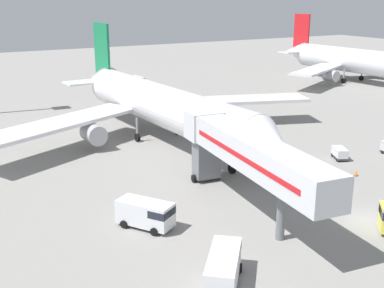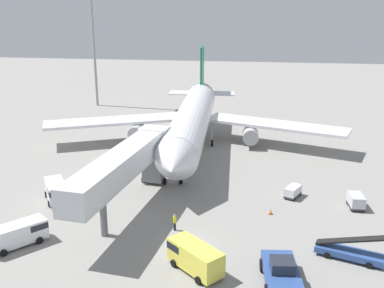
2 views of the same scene
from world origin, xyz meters
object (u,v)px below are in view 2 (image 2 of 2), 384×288
Objects in this scene: jet_bridge at (128,163)px; pushback_tug at (281,272)px; service_van_near_center at (56,190)px; safety_cone_bravo at (271,212)px; baggage_cart_far_right at (293,191)px; apron_light_mast at (91,7)px; airplane_at_gate at (193,118)px; belt_loader_truck at (350,252)px; ground_crew_worker_foreground at (175,222)px; service_van_rear_left at (18,233)px; baggage_cart_far_left at (356,201)px; service_van_near_right at (194,256)px.

jet_bridge is 3.81× the size of pushback_tug.
safety_cone_bravo is (24.59, 0.18, -0.98)m from service_van_near_center.
baggage_cart_far_right is 0.09× the size of apron_light_mast.
safety_cone_bravo is at bearing -53.03° from apron_light_mast.
pushback_tug is 1.16× the size of service_van_near_center.
pushback_tug is at bearing -87.23° from safety_cone_bravo.
apron_light_mast reaches higher than airplane_at_gate.
service_van_near_center is (-12.54, -23.16, -3.41)m from airplane_at_gate.
ground_crew_worker_foreground is at bearing 169.89° from belt_loader_truck.
service_van_rear_left is 2.06× the size of baggage_cart_far_left.
pushback_tug is 77.75m from apron_light_mast.
baggage_cart_far_right is at bearing 61.25° from service_van_near_right.
safety_cone_bravo is (6.66, 11.93, -1.04)m from service_van_near_right.
service_van_near_right is 17.03m from service_van_rear_left.
airplane_at_gate is 36.58m from belt_loader_truck.
belt_loader_truck is 11.51m from baggage_cart_far_left.
service_van_near_right is at bearing -5.44° from service_van_rear_left.
airplane_at_gate is 24.24m from jet_bridge.
safety_cone_bravo is 67.43m from apron_light_mast.
ground_crew_worker_foreground reaches higher than safety_cone_bravo.
jet_bridge reaches higher than service_van_near_right.
belt_loader_truck is at bearing -14.17° from service_van_near_center.
baggage_cart_far_left is at bearing 22.06° from service_van_rear_left.
service_van_near_right reaches higher than pushback_tug.
service_van_rear_left is 30.42m from baggage_cart_far_right.
jet_bridge reaches higher than service_van_rear_left.
airplane_at_gate is 35.41m from service_van_rear_left.
service_van_near_right reaches higher than safety_cone_bravo.
service_van_near_right reaches higher than baggage_cart_far_right.
apron_light_mast is (-22.91, 52.10, 16.17)m from jet_bridge.
belt_loader_truck is 1.12× the size of service_van_rear_left.
ground_crew_worker_foreground is at bearing -140.24° from baggage_cart_far_right.
ground_crew_worker_foreground is at bearing -156.58° from baggage_cart_far_left.
jet_bridge reaches higher than ground_crew_worker_foreground.
airplane_at_gate is at bearing 121.25° from belt_loader_truck.
service_van_near_right reaches higher than service_van_rear_left.
airplane_at_gate reaches higher than baggage_cart_far_right.
jet_bridge is 19.75m from baggage_cart_far_right.
service_van_near_center is at bearing 153.26° from pushback_tug.
baggage_cart_far_right is (18.20, 6.03, -4.71)m from jet_bridge.
airplane_at_gate is 8.40× the size of pushback_tug.
service_van_near_center is 0.93× the size of service_van_rear_left.
jet_bridge is at bearing 143.68° from pushback_tug.
ground_crew_worker_foreground reaches higher than baggage_cart_far_right.
airplane_at_gate is 26.32m from safety_cone_bravo.
pushback_tug is 3.34× the size of ground_crew_worker_foreground.
apron_light_mast is at bearing 103.60° from service_van_rear_left.
belt_loader_truck is 2.18× the size of baggage_cart_far_right.
airplane_at_gate is 28.03× the size of ground_crew_worker_foreground.
pushback_tug is 2.09× the size of baggage_cart_far_right.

